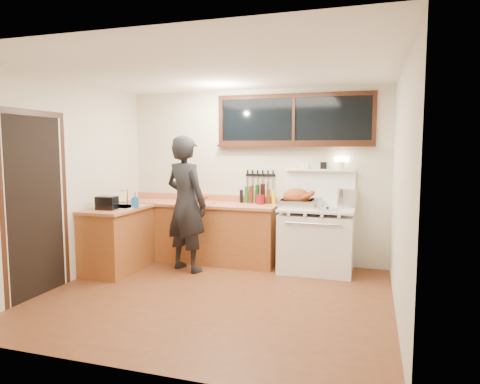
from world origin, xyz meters
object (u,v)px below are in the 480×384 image
(cutting_board, at_px, (199,200))
(vintage_stove, at_px, (316,238))
(man, at_px, (186,204))
(roast_turkey, at_px, (297,200))

(cutting_board, bearing_deg, vintage_stove, 2.49)
(vintage_stove, xyz_separation_m, man, (-1.77, -0.49, 0.48))
(vintage_stove, height_order, man, man)
(vintage_stove, xyz_separation_m, cutting_board, (-1.75, -0.08, 0.49))
(man, relative_size, cutting_board, 4.08)
(man, bearing_deg, vintage_stove, 15.56)
(vintage_stove, xyz_separation_m, roast_turkey, (-0.28, 0.02, 0.54))
(man, height_order, cutting_board, man)
(vintage_stove, bearing_deg, cutting_board, -177.51)
(vintage_stove, distance_m, cutting_board, 1.82)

